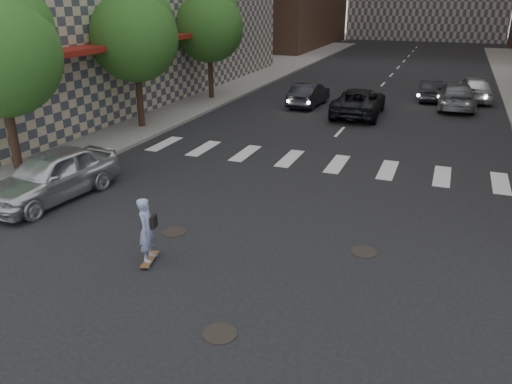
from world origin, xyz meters
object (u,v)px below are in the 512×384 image
at_px(tree_a, 1,49).
at_px(traffic_car_e, 431,90).
at_px(tree_b, 137,33).
at_px(silver_sedan, 52,175).
at_px(skateboarder, 147,230).
at_px(traffic_car_c, 359,102).
at_px(traffic_car_d, 474,88).
at_px(traffic_car_b, 456,95).
at_px(traffic_car_a, 309,94).
at_px(tree_c, 211,24).

xyz_separation_m(tree_a, traffic_car_e, (13.12, 20.86, -4.01)).
bearing_deg(tree_a, tree_b, 90.00).
xyz_separation_m(silver_sedan, traffic_car_e, (10.66, 22.00, -0.19)).
xyz_separation_m(tree_a, tree_b, (0.00, 8.00, 0.00)).
bearing_deg(skateboarder, traffic_car_c, 70.96).
distance_m(tree_b, skateboarder, 14.49).
relative_size(traffic_car_d, traffic_car_e, 1.21).
bearing_deg(tree_b, traffic_car_b, 36.56).
xyz_separation_m(skateboarder, traffic_car_c, (1.86, 18.52, -0.17)).
xyz_separation_m(traffic_car_b, traffic_car_d, (1.05, 2.83, 0.04)).
bearing_deg(skateboarder, traffic_car_d, 59.28).
relative_size(traffic_car_b, traffic_car_c, 0.96).
height_order(traffic_car_c, traffic_car_e, traffic_car_c).
xyz_separation_m(silver_sedan, traffic_car_d, (13.24, 22.83, -0.03)).
bearing_deg(traffic_car_e, traffic_car_d, -166.75).
distance_m(traffic_car_b, traffic_car_c, 6.43).
height_order(tree_a, traffic_car_a, tree_a).
height_order(tree_a, tree_b, same).
xyz_separation_m(tree_b, traffic_car_e, (13.12, 12.86, -4.01)).
xyz_separation_m(tree_b, traffic_car_c, (9.61, 6.86, -3.89)).
distance_m(tree_b, traffic_car_e, 18.80).
relative_size(skateboarder, traffic_car_e, 0.46).
bearing_deg(traffic_car_d, tree_c, 14.11).
bearing_deg(traffic_car_e, tree_c, 15.85).
bearing_deg(traffic_car_b, traffic_car_e, -55.99).
bearing_deg(skateboarder, traffic_car_e, 64.35).
bearing_deg(tree_a, silver_sedan, -24.85).
xyz_separation_m(tree_a, skateboarder, (7.75, -3.66, -3.72)).
xyz_separation_m(tree_b, traffic_car_d, (15.70, 13.69, -3.85)).
bearing_deg(traffic_car_c, tree_b, 33.83).
relative_size(silver_sedan, traffic_car_e, 1.25).
xyz_separation_m(silver_sedan, traffic_car_a, (3.86, 17.45, -0.14)).
distance_m(tree_b, tree_c, 8.00).
relative_size(skateboarder, traffic_car_d, 0.38).
bearing_deg(tree_b, traffic_car_d, 41.09).
relative_size(tree_b, traffic_car_d, 1.41).
bearing_deg(skateboarder, tree_b, 110.32).
bearing_deg(traffic_car_e, skateboarder, 73.17).
height_order(tree_b, traffic_car_b, tree_b).
height_order(tree_b, tree_c, same).
xyz_separation_m(skateboarder, traffic_car_a, (-1.44, 19.97, -0.23)).
bearing_deg(traffic_car_d, tree_b, 35.28).
relative_size(silver_sedan, traffic_car_a, 1.16).
bearing_deg(tree_c, traffic_car_c, -6.75).
bearing_deg(traffic_car_b, traffic_car_a, 13.50).
xyz_separation_m(traffic_car_a, traffic_car_d, (9.39, 5.38, 0.11)).
bearing_deg(traffic_car_e, traffic_car_a, 29.28).
relative_size(tree_c, traffic_car_e, 1.71).
bearing_deg(silver_sedan, tree_b, 111.24).
bearing_deg(skateboarder, traffic_car_a, 80.82).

